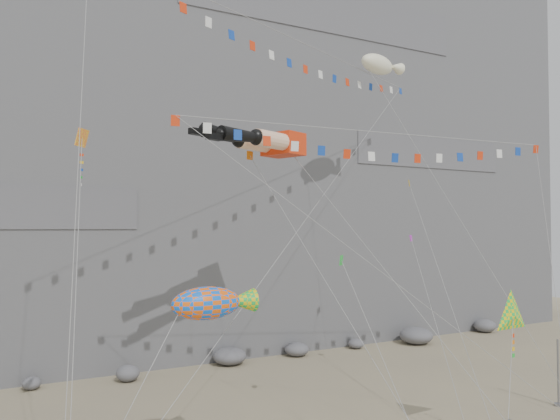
# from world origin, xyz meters

# --- Properties ---
(cliff) EXTENTS (80.00, 28.00, 50.00)m
(cliff) POSITION_xyz_m (0.00, 32.00, 25.00)
(cliff) COLOR slate
(cliff) RESTS_ON ground
(talus_boulders) EXTENTS (60.00, 3.00, 1.20)m
(talus_boulders) POSITION_xyz_m (0.00, 17.00, 0.60)
(talus_boulders) COLOR slate
(talus_boulders) RESTS_ON ground
(anchor_pole_right) EXTENTS (0.12, 0.12, 3.94)m
(anchor_pole_right) POSITION_xyz_m (13.51, -1.28, 1.97)
(anchor_pole_right) COLOR slate
(anchor_pole_right) RESTS_ON ground
(legs_kite) EXTENTS (10.65, 17.87, 23.04)m
(legs_kite) POSITION_xyz_m (-2.33, 6.81, 15.81)
(legs_kite) COLOR red
(legs_kite) RESTS_ON ground
(flag_banner_upper) EXTENTS (29.11, 17.74, 29.60)m
(flag_banner_upper) POSITION_xyz_m (0.75, 7.68, 22.64)
(flag_banner_upper) COLOR red
(flag_banner_upper) RESTS_ON ground
(flag_banner_lower) EXTENTS (24.80, 7.11, 19.19)m
(flag_banner_lower) POSITION_xyz_m (4.00, 3.08, 16.23)
(flag_banner_lower) COLOR red
(flag_banner_lower) RESTS_ON ground
(harlequin_kite) EXTENTS (2.02, 6.28, 15.50)m
(harlequin_kite) POSITION_xyz_m (-13.13, 1.98, 14.37)
(harlequin_kite) COLOR red
(harlequin_kite) RESTS_ON ground
(fish_windsock) EXTENTS (8.44, 3.93, 10.22)m
(fish_windsock) POSITION_xyz_m (-8.50, -0.78, 7.43)
(fish_windsock) COLOR #FE5B0C
(fish_windsock) RESTS_ON ground
(delta_kite) EXTENTS (6.17, 3.75, 8.71)m
(delta_kite) POSITION_xyz_m (5.92, -4.30, 6.31)
(delta_kite) COLOR yellow
(delta_kite) RESTS_ON ground
(blimp_windsock) EXTENTS (6.72, 14.02, 26.58)m
(blimp_windsock) POSITION_xyz_m (9.29, 10.33, 22.99)
(blimp_windsock) COLOR white
(blimp_windsock) RESTS_ON ground
(small_kite_a) EXTENTS (2.67, 15.59, 21.33)m
(small_kite_a) POSITION_xyz_m (-2.14, 8.36, 14.89)
(small_kite_a) COLOR orange
(small_kite_a) RESTS_ON ground
(small_kite_b) EXTENTS (7.16, 12.22, 16.62)m
(small_kite_b) POSITION_xyz_m (8.64, 5.89, 9.61)
(small_kite_b) COLOR #B421C1
(small_kite_b) RESTS_ON ground
(small_kite_c) EXTENTS (2.09, 9.60, 12.63)m
(small_kite_c) POSITION_xyz_m (-0.14, 1.39, 8.77)
(small_kite_c) COLOR green
(small_kite_c) RESTS_ON ground
(small_kite_d) EXTENTS (7.22, 14.24, 20.46)m
(small_kite_d) POSITION_xyz_m (9.36, 6.79, 13.33)
(small_kite_d) COLOR gold
(small_kite_d) RESTS_ON ground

